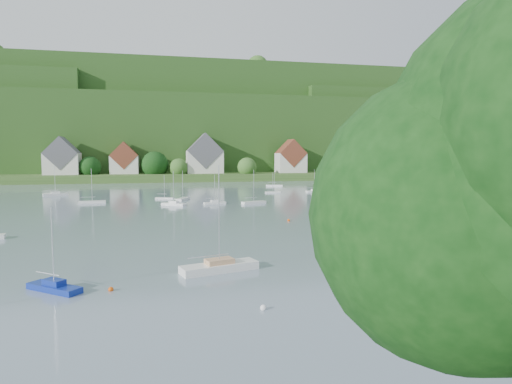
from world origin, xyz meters
TOP-DOWN VIEW (x-y plane):
  - far_shore_strip at (0.00, 200.00)m, footprint 600.00×60.00m
  - forested_ridge at (0.39, 268.57)m, footprint 620.00×181.22m
  - village_building_0 at (-55.00, 187.00)m, footprint 14.00×10.40m
  - village_building_1 at (-30.00, 189.00)m, footprint 12.00×9.36m
  - village_building_2 at (5.00, 188.00)m, footprint 16.00×11.44m
  - village_building_3 at (45.00, 186.00)m, footprint 13.00×10.40m
  - village_building_4 at (90.00, 190.00)m, footprint 15.00×10.40m
  - near_sailboat_1 at (-24.29, 27.27)m, footprint 5.11×4.56m
  - near_sailboat_2 at (-9.51, 30.61)m, footprint 8.21×4.29m
  - near_sailboat_3 at (25.05, 48.69)m, footprint 5.58×5.74m
  - mooring_buoy_0 at (-19.53, 26.29)m, footprint 0.46×0.46m
  - mooring_buoy_1 at (-7.73, 18.95)m, footprint 0.50×0.50m
  - mooring_buoy_2 at (6.99, 32.25)m, footprint 0.44×0.44m
  - mooring_buoy_3 at (6.81, 61.01)m, footprint 0.49×0.49m
  - duck_pair at (13.07, 19.59)m, footprint 1.60×1.44m
  - far_sailboat_cluster at (4.20, 117.23)m, footprint 188.16×80.46m

SIDE VIEW (x-z plane):
  - mooring_buoy_0 at x=-19.53m, z-range -0.23..0.23m
  - mooring_buoy_1 at x=-7.73m, z-range -0.25..0.25m
  - mooring_buoy_2 at x=6.99m, z-range -0.22..0.22m
  - mooring_buoy_3 at x=6.81m, z-range -0.25..0.25m
  - duck_pair at x=13.07m, z-range -0.05..0.23m
  - far_sailboat_cluster at x=4.20m, z-range -3.99..4.72m
  - near_sailboat_1 at x=-24.29m, z-range -3.21..4.04m
  - near_sailboat_3 at x=25.05m, z-range -3.77..4.67m
  - near_sailboat_2 at x=-9.51m, z-range -4.82..5.85m
  - far_shore_strip at x=0.00m, z-range 0.00..3.00m
  - village_building_1 at x=-30.00m, z-range 1.75..15.75m
  - village_building_3 at x=45.00m, z-range 1.68..17.18m
  - village_building_0 at x=-55.00m, z-range 1.51..17.51m
  - village_building_4 at x=90.00m, z-range 1.34..17.84m
  - village_building_2 at x=5.00m, z-range 1.27..19.27m
  - forested_ridge at x=0.39m, z-range -12.06..57.83m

